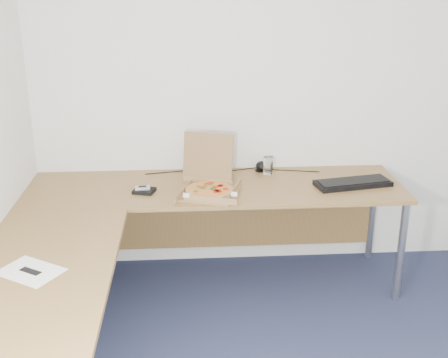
{
  "coord_description": "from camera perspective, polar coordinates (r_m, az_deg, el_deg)",
  "views": [
    {
      "loc": [
        -0.68,
        -2.08,
        2.06
      ],
      "look_at": [
        -0.45,
        1.28,
        0.82
      ],
      "focal_mm": 44.86,
      "sensor_mm": 36.0,
      "label": 1
    }
  ],
  "objects": [
    {
      "name": "drinking_glass",
      "position": [
        3.95,
        4.51,
        1.39
      ],
      "size": [
        0.07,
        0.07,
        0.12
      ],
      "primitive_type": "cylinder",
      "color": "white",
      "rests_on": "desk"
    },
    {
      "name": "dome_speaker",
      "position": [
        4.01,
        3.83,
        1.38
      ],
      "size": [
        0.09,
        0.09,
        0.08
      ],
      "primitive_type": "ellipsoid",
      "color": "black",
      "rests_on": "desk"
    },
    {
      "name": "wallet",
      "position": [
        3.65,
        -8.13,
        -1.19
      ],
      "size": [
        0.16,
        0.14,
        0.02
      ],
      "primitive_type": "cube",
      "rotation": [
        0.0,
        0.0,
        -0.29
      ],
      "color": "black",
      "rests_on": "desk"
    },
    {
      "name": "cable_bundle",
      "position": [
        4.0,
        0.48,
        0.83
      ],
      "size": [
        0.6,
        0.12,
        0.01
      ],
      "primitive_type": null,
      "rotation": [
        0.0,
        0.0,
        0.14
      ],
      "color": "black",
      "rests_on": "desk"
    },
    {
      "name": "room_shell",
      "position": [
        2.34,
        13.23,
        -0.68
      ],
      "size": [
        3.5,
        3.5,
        2.5
      ],
      "primitive_type": null,
      "color": "white",
      "rests_on": "ground"
    },
    {
      "name": "paper_sheet",
      "position": [
        2.85,
        -19.13,
        -8.88
      ],
      "size": [
        0.36,
        0.33,
        0.0
      ],
      "primitive_type": "cube",
      "rotation": [
        0.0,
        0.0,
        -0.56
      ],
      "color": "white",
      "rests_on": "desk"
    },
    {
      "name": "pizza_box",
      "position": [
        3.6,
        -1.54,
        -0.81
      ],
      "size": [
        0.34,
        0.39,
        0.35
      ],
      "rotation": [
        0.0,
        0.0,
        -0.33
      ],
      "color": "#9F7749",
      "rests_on": "desk"
    },
    {
      "name": "desk",
      "position": [
        3.35,
        -6.06,
        -3.88
      ],
      "size": [
        2.5,
        2.2,
        0.73
      ],
      "color": "olive",
      "rests_on": "ground"
    },
    {
      "name": "phone",
      "position": [
        3.65,
        -8.3,
        -0.9
      ],
      "size": [
        0.1,
        0.06,
        0.02
      ],
      "primitive_type": "cube",
      "rotation": [
        0.0,
        0.0,
        0.06
      ],
      "color": "#B2B5BA",
      "rests_on": "wallet"
    },
    {
      "name": "keyboard",
      "position": [
        3.83,
        12.99,
        -0.43
      ],
      "size": [
        0.53,
        0.27,
        0.03
      ],
      "primitive_type": "cube",
      "rotation": [
        0.0,
        0.0,
        0.19
      ],
      "color": "black",
      "rests_on": "desk"
    }
  ]
}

